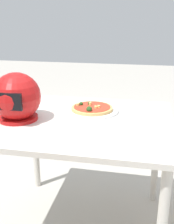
% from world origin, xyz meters
% --- Properties ---
extents(dining_table, '(1.07, 0.92, 0.78)m').
position_xyz_m(dining_table, '(0.00, 0.00, 0.68)').
color(dining_table, beige).
rests_on(dining_table, ground).
extents(pizza_plate, '(0.34, 0.34, 0.01)m').
position_xyz_m(pizza_plate, '(-0.04, -0.15, 0.78)').
color(pizza_plate, white).
rests_on(pizza_plate, dining_table).
extents(pizza, '(0.27, 0.27, 0.05)m').
position_xyz_m(pizza, '(-0.03, -0.15, 0.80)').
color(pizza, tan).
rests_on(pizza, pizza_plate).
extents(motorcycle_helmet, '(0.28, 0.28, 0.28)m').
position_xyz_m(motorcycle_helmet, '(0.36, 0.08, 0.91)').
color(motorcycle_helmet, '#B21414').
rests_on(motorcycle_helmet, dining_table).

